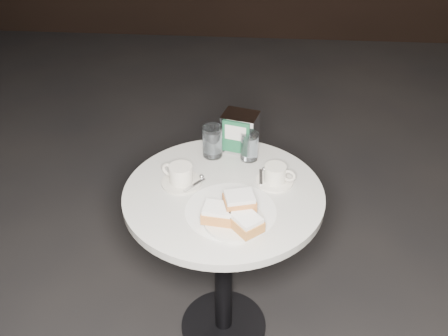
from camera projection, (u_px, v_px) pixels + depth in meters
ground at (224, 327)px, 2.16m from camera, size 7.00×7.00×0.00m
cafe_table at (224, 234)px, 1.84m from camera, size 0.70×0.70×0.74m
sugar_spill at (231, 211)px, 1.64m from camera, size 0.40×0.40×0.00m
beignet_plate at (234, 215)px, 1.57m from camera, size 0.26×0.26×0.10m
coffee_cup_left at (181, 176)px, 1.75m from camera, size 0.19×0.19×0.07m
coffee_cup_right at (275, 175)px, 1.76m from camera, size 0.16×0.16×0.07m
water_glass_left at (212, 142)px, 1.88m from camera, size 0.10×0.10×0.12m
water_glass_right at (249, 147)px, 1.87m from camera, size 0.07×0.07×0.11m
napkin_dispenser at (240, 132)px, 1.91m from camera, size 0.15×0.14×0.15m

